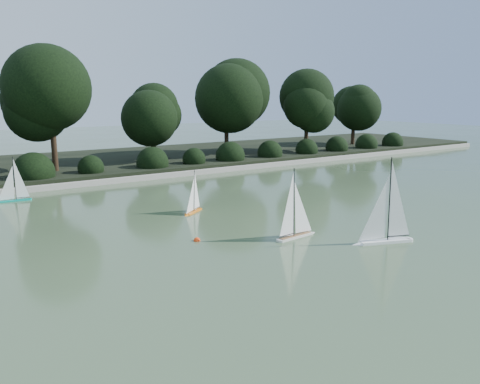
{
  "coord_description": "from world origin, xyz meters",
  "views": [
    {
      "loc": [
        -6.78,
        -6.51,
        2.91
      ],
      "look_at": [
        -0.74,
        2.46,
        0.7
      ],
      "focal_mm": 35.0,
      "sensor_mm": 36.0,
      "label": 1
    }
  ],
  "objects_px": {
    "sailboat_orange": "(192,206)",
    "race_buoy": "(197,241)",
    "sailboat_white_b": "(298,226)",
    "sailboat_white_a": "(381,229)",
    "sailboat_teal": "(11,194)"
  },
  "relations": [
    {
      "from": "sailboat_white_b",
      "to": "sailboat_orange",
      "type": "relative_size",
      "value": 1.32
    },
    {
      "from": "sailboat_white_b",
      "to": "race_buoy",
      "type": "height_order",
      "value": "sailboat_white_b"
    },
    {
      "from": "race_buoy",
      "to": "sailboat_white_a",
      "type": "bearing_deg",
      "value": -36.27
    },
    {
      "from": "sailboat_white_a",
      "to": "sailboat_white_b",
      "type": "relative_size",
      "value": 1.18
    },
    {
      "from": "sailboat_white_a",
      "to": "sailboat_orange",
      "type": "bearing_deg",
      "value": 114.5
    },
    {
      "from": "sailboat_orange",
      "to": "sailboat_teal",
      "type": "bearing_deg",
      "value": 131.72
    },
    {
      "from": "sailboat_orange",
      "to": "race_buoy",
      "type": "height_order",
      "value": "sailboat_orange"
    },
    {
      "from": "sailboat_white_a",
      "to": "race_buoy",
      "type": "distance_m",
      "value": 3.75
    },
    {
      "from": "sailboat_white_a",
      "to": "race_buoy",
      "type": "bearing_deg",
      "value": 143.73
    },
    {
      "from": "sailboat_orange",
      "to": "race_buoy",
      "type": "relative_size",
      "value": 8.38
    },
    {
      "from": "sailboat_orange",
      "to": "sailboat_teal",
      "type": "relative_size",
      "value": 0.89
    },
    {
      "from": "sailboat_teal",
      "to": "sailboat_orange",
      "type": "bearing_deg",
      "value": -48.28
    },
    {
      "from": "race_buoy",
      "to": "sailboat_orange",
      "type": "bearing_deg",
      "value": 64.02
    },
    {
      "from": "sailboat_orange",
      "to": "sailboat_white_b",
      "type": "bearing_deg",
      "value": -74.15
    },
    {
      "from": "sailboat_white_a",
      "to": "race_buoy",
      "type": "xyz_separation_m",
      "value": [
        -3.02,
        2.21,
        -0.29
      ]
    }
  ]
}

